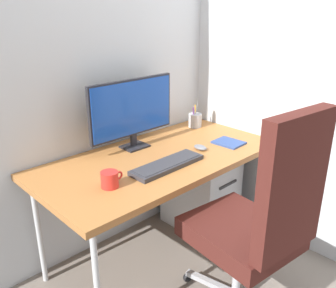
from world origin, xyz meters
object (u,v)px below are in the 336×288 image
at_px(keyboard, 167,165).
at_px(mouse, 200,147).
at_px(coffee_mug, 110,179).
at_px(pen_holder, 195,120).
at_px(filing_cabinet, 200,188).
at_px(monitor, 132,109).
at_px(office_chair, 259,220).
at_px(notebook, 229,143).

distance_m(keyboard, mouse, 0.33).
distance_m(keyboard, coffee_mug, 0.37).
bearing_deg(pen_holder, filing_cabinet, -123.50).
xyz_separation_m(monitor, coffee_mug, (-0.43, -0.34, -0.21)).
xyz_separation_m(office_chair, notebook, (0.48, 0.55, 0.12)).
xyz_separation_m(office_chair, keyboard, (-0.06, 0.57, 0.13)).
bearing_deg(keyboard, office_chair, -83.78).
distance_m(filing_cabinet, notebook, 0.47).
bearing_deg(coffee_mug, keyboard, -4.12).
distance_m(office_chair, pen_holder, 1.12).
xyz_separation_m(keyboard, notebook, (0.54, -0.01, -0.01)).
distance_m(office_chair, mouse, 0.68).
bearing_deg(pen_holder, notebook, -104.44).
xyz_separation_m(pen_holder, notebook, (-0.10, -0.39, -0.05)).
bearing_deg(filing_cabinet, keyboard, -158.92).
xyz_separation_m(office_chair, pen_holder, (0.58, 0.94, 0.16)).
bearing_deg(office_chair, monitor, 90.21).
bearing_deg(monitor, filing_cabinet, -19.44).
relative_size(keyboard, mouse, 4.93).
relative_size(pen_holder, coffee_mug, 1.51).
height_order(filing_cabinet, mouse, mouse).
relative_size(office_chair, coffee_mug, 9.42).
xyz_separation_m(mouse, notebook, (0.22, -0.06, -0.01)).
bearing_deg(pen_holder, keyboard, -149.70).
bearing_deg(monitor, mouse, -50.50).
height_order(office_chair, notebook, office_chair).
bearing_deg(mouse, filing_cabinet, 39.33).
height_order(keyboard, coffee_mug, coffee_mug).
bearing_deg(monitor, notebook, -38.29).
relative_size(filing_cabinet, monitor, 0.96).
xyz_separation_m(mouse, coffee_mug, (-0.70, -0.02, 0.03)).
distance_m(keyboard, pen_holder, 0.75).
xyz_separation_m(filing_cabinet, mouse, (-0.20, -0.16, 0.42)).
relative_size(monitor, mouse, 6.63).
height_order(keyboard, pen_holder, pen_holder).
xyz_separation_m(monitor, pen_holder, (0.59, 0.01, -0.20)).
relative_size(pen_holder, notebook, 1.02).
bearing_deg(monitor, office_chair, -89.79).
relative_size(filing_cabinet, coffee_mug, 4.84).
xyz_separation_m(keyboard, mouse, (0.33, 0.04, 0.00)).
distance_m(pen_holder, coffee_mug, 1.07).
distance_m(filing_cabinet, keyboard, 0.71).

